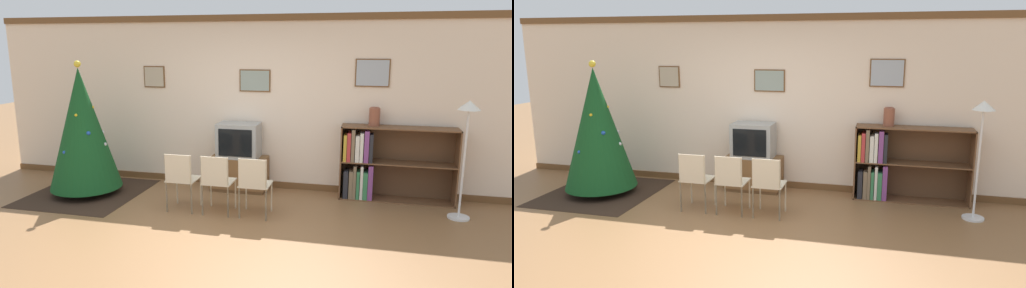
# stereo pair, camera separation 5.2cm
# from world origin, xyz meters

# --- Properties ---
(ground_plane) EXTENTS (24.00, 24.00, 0.00)m
(ground_plane) POSITION_xyz_m (0.00, 0.00, 0.00)
(ground_plane) COLOR brown
(wall_back) EXTENTS (8.93, 0.11, 2.70)m
(wall_back) POSITION_xyz_m (0.00, 2.35, 1.35)
(wall_back) COLOR beige
(wall_back) RESTS_ON ground_plane
(area_rug) EXTENTS (1.62, 1.75, 0.01)m
(area_rug) POSITION_xyz_m (-2.43, 1.33, 0.00)
(area_rug) COLOR #332319
(area_rug) RESTS_ON ground_plane
(christmas_tree) EXTENTS (1.06, 1.06, 2.02)m
(christmas_tree) POSITION_xyz_m (-2.43, 1.33, 1.01)
(christmas_tree) COLOR maroon
(christmas_tree) RESTS_ON area_rug
(tv_console) EXTENTS (0.88, 0.44, 0.53)m
(tv_console) POSITION_xyz_m (-0.20, 2.07, 0.27)
(tv_console) COLOR brown
(tv_console) RESTS_ON ground_plane
(television) EXTENTS (0.64, 0.43, 0.54)m
(television) POSITION_xyz_m (-0.20, 2.06, 0.80)
(television) COLOR #9E9E99
(television) RESTS_ON tv_console
(folding_chair_left) EXTENTS (0.40, 0.40, 0.82)m
(folding_chair_left) POSITION_xyz_m (-0.71, 0.97, 0.47)
(folding_chair_left) COLOR beige
(folding_chair_left) RESTS_ON ground_plane
(folding_chair_center) EXTENTS (0.40, 0.40, 0.82)m
(folding_chair_center) POSITION_xyz_m (-0.20, 0.97, 0.47)
(folding_chair_center) COLOR beige
(folding_chair_center) RESTS_ON ground_plane
(folding_chair_right) EXTENTS (0.40, 0.40, 0.82)m
(folding_chair_right) POSITION_xyz_m (0.32, 0.97, 0.47)
(folding_chair_right) COLOR beige
(folding_chair_right) RESTS_ON ground_plane
(bookshelf) EXTENTS (1.63, 0.36, 1.10)m
(bookshelf) POSITION_xyz_m (1.88, 2.11, 0.53)
(bookshelf) COLOR brown
(bookshelf) RESTS_ON ground_plane
(vase) EXTENTS (0.16, 0.16, 0.27)m
(vase) POSITION_xyz_m (1.82, 2.16, 1.23)
(vase) COLOR brown
(vase) RESTS_ON bookshelf
(standing_lamp) EXTENTS (0.28, 0.28, 1.57)m
(standing_lamp) POSITION_xyz_m (2.96, 1.56, 1.20)
(standing_lamp) COLOR silver
(standing_lamp) RESTS_ON ground_plane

